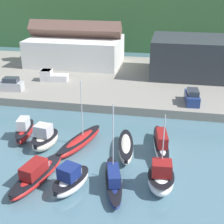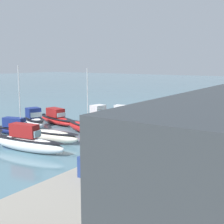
% 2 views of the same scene
% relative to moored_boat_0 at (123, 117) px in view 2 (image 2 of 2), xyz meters
% --- Properties ---
extents(ground_plane, '(320.00, 320.00, 0.00)m').
position_rel_moored_boat_0_xyz_m(ground_plane, '(7.10, -6.29, -1.00)').
color(ground_plane, slate).
extents(moored_boat_0, '(2.34, 5.61, 2.73)m').
position_rel_moored_boat_0_xyz_m(moored_boat_0, '(0.00, 0.00, 0.00)').
color(moored_boat_0, red).
rests_on(moored_boat_0, ground_plane).
extents(moored_boat_1, '(3.06, 4.63, 2.99)m').
position_rel_moored_boat_0_xyz_m(moored_boat_1, '(3.31, -1.71, 0.11)').
color(moored_boat_1, white).
rests_on(moored_boat_1, ground_plane).
extents(moored_boat_2, '(4.30, 8.13, 7.98)m').
position_rel_moored_boat_0_xyz_m(moored_boat_2, '(7.25, -0.83, -0.32)').
color(moored_boat_2, red).
rests_on(moored_boat_2, ground_plane).
extents(moored_boat_3, '(2.68, 7.11, 1.37)m').
position_rel_moored_boat_0_xyz_m(moored_boat_3, '(12.68, -1.18, -0.28)').
color(moored_boat_3, white).
rests_on(moored_boat_3, ground_plane).
extents(moored_boat_4, '(2.73, 8.73, 2.75)m').
position_rel_moored_boat_0_xyz_m(moored_boat_4, '(16.54, -0.53, 0.01)').
color(moored_boat_4, white).
rests_on(moored_boat_4, ground_plane).
extents(moored_boat_5, '(3.83, 8.24, 2.20)m').
position_rel_moored_boat_0_xyz_m(moored_boat_5, '(4.92, -7.99, -0.22)').
color(moored_boat_5, red).
rests_on(moored_boat_5, ground_plane).
extents(moored_boat_6, '(3.73, 5.22, 2.67)m').
position_rel_moored_boat_0_xyz_m(moored_boat_6, '(8.56, -8.57, -0.02)').
color(moored_boat_6, silver).
rests_on(moored_boat_6, ground_plane).
extents(moored_boat_7, '(3.38, 7.99, 8.31)m').
position_rel_moored_boat_0_xyz_m(moored_boat_7, '(12.39, -7.39, -0.27)').
color(moored_boat_7, navy).
rests_on(moored_boat_7, ground_plane).
extents(parked_car_1, '(2.11, 4.32, 2.16)m').
position_rel_moored_boat_0_xyz_m(parked_car_1, '(20.43, 12.12, 1.18)').
color(parked_car_1, navy).
rests_on(parked_car_1, quay_promenade).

